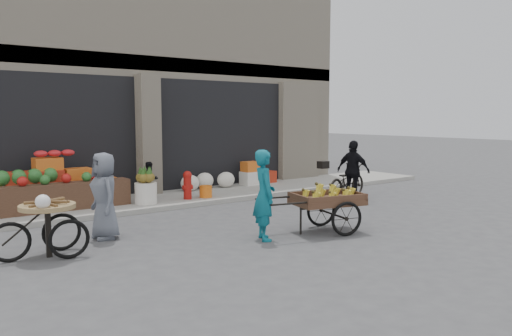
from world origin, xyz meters
TOP-DOWN VIEW (x-y plane):
  - ground at (0.00, 0.00)m, footprint 80.00×80.00m
  - sidewalk at (0.00, 4.10)m, footprint 18.00×2.20m
  - building at (0.00, 8.03)m, footprint 14.00×6.45m
  - fruit_display at (-2.48, 4.38)m, footprint 3.10×1.12m
  - pineapple_bin at (-0.75, 3.60)m, footprint 0.52×0.52m
  - fire_hydrant at (0.35, 3.55)m, footprint 0.22×0.22m
  - orange_bucket at (0.85, 3.50)m, footprint 0.32×0.32m
  - right_bay_goods at (2.61, 4.70)m, footprint 3.35×0.60m
  - seated_person at (-0.35, 4.20)m, footprint 0.51×0.43m
  - banana_cart at (0.91, -0.69)m, footprint 2.31×1.36m
  - vendor_woman at (-0.37, -0.46)m, footprint 0.58×0.69m
  - tricycle_cart at (-3.73, 0.71)m, footprint 1.44×0.91m
  - vendor_grey at (-2.59, 1.33)m, footprint 0.51×0.77m
  - bicycle at (4.19, 1.75)m, footprint 1.80×0.96m
  - cyclist at (3.99, 1.35)m, footprint 0.58×0.98m

SIDE VIEW (x-z plane):
  - ground at x=0.00m, z-range 0.00..0.00m
  - sidewalk at x=0.00m, z-range 0.00..0.12m
  - orange_bucket at x=0.85m, z-range 0.12..0.42m
  - pineapple_bin at x=-0.75m, z-range 0.12..0.62m
  - right_bay_goods at x=2.61m, z-range 0.06..0.76m
  - bicycle at x=4.19m, z-range 0.00..0.90m
  - fire_hydrant at x=0.35m, z-range 0.15..0.86m
  - tricycle_cart at x=-3.73m, z-range 0.09..1.04m
  - seated_person at x=-0.35m, z-range 0.12..1.05m
  - banana_cart at x=0.91m, z-range 0.21..1.11m
  - fruit_display at x=-2.48m, z-range 0.05..1.29m
  - vendor_grey at x=-2.59m, z-range 0.00..1.55m
  - cyclist at x=3.99m, z-range 0.00..1.57m
  - vendor_woman at x=-0.37m, z-range 0.00..1.61m
  - building at x=0.00m, z-range -0.13..6.87m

